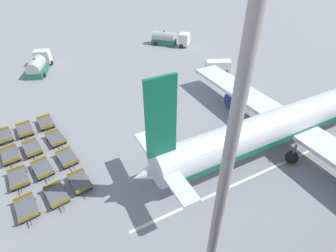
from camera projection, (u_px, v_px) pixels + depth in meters
The scene contains 19 objects.
ground_plane at pixel (236, 91), 41.69m from camera, with size 500.00×500.00×0.00m, color gray.
airplane at pixel (299, 118), 29.79m from camera, with size 34.99×41.16×12.23m.
fuel_tanker_primary at pixel (169, 39), 58.30m from camera, with size 7.54×7.83×3.05m.
fuel_tanker_secondary at pixel (38, 65), 46.66m from camera, with size 8.11×5.04×3.01m.
service_van at pixel (218, 66), 46.89m from camera, with size 3.25×4.74×2.03m.
baggage_dolly_row_near_col_a at pixel (4, 137), 31.43m from camera, with size 3.52×2.13×0.92m.
baggage_dolly_row_near_col_b at pixel (10, 155), 28.74m from camera, with size 3.51×2.11×0.92m.
baggage_dolly_row_near_col_c at pixel (18, 179), 26.01m from camera, with size 3.50×2.00×0.92m.
baggage_dolly_row_near_col_d at pixel (26, 208), 23.17m from camera, with size 3.51×2.08×0.92m.
baggage_dolly_row_mid_a_col_a at pixel (25, 130), 32.46m from camera, with size 3.50×2.03×0.92m.
baggage_dolly_row_mid_a_col_b at pixel (32, 148), 29.67m from camera, with size 3.52×2.16×0.92m.
baggage_dolly_row_mid_a_col_c at pixel (43, 169), 27.08m from camera, with size 3.52×2.24×0.92m.
baggage_dolly_row_mid_a_col_d at pixel (57, 195), 24.34m from camera, with size 3.52×2.20×0.92m.
baggage_dolly_row_mid_b_col_a at pixel (46, 123), 33.71m from camera, with size 3.50×2.03×0.92m.
baggage_dolly_row_mid_b_col_b at pixel (56, 139), 31.09m from camera, with size 3.52×2.26×0.92m.
baggage_dolly_row_mid_b_col_c at pixel (67, 158), 28.39m from camera, with size 3.52×2.20×0.92m.
baggage_dolly_row_mid_b_col_d at pixel (80, 182), 25.63m from camera, with size 3.51×2.09×0.92m.
apron_light_mast at pixel (236, 119), 9.97m from camera, with size 2.00×0.70×25.56m.
stand_guidance_stripe at pixel (248, 179), 26.64m from camera, with size 1.39×25.82×0.01m.
Camera 1 is at (28.80, -25.65, 20.05)m, focal length 28.00 mm.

